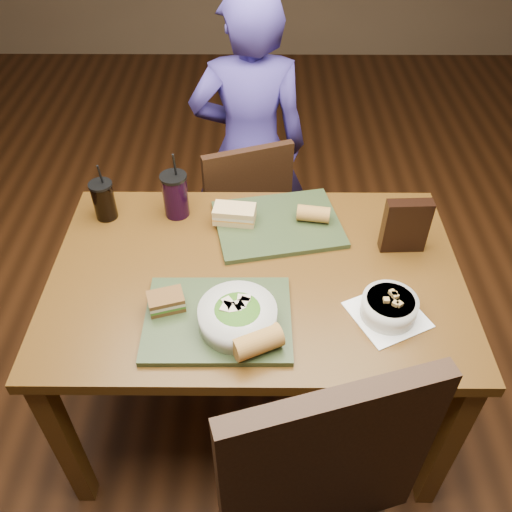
% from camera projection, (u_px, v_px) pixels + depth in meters
% --- Properties ---
extents(ground, '(6.00, 6.00, 0.00)m').
position_uv_depth(ground, '(256.00, 402.00, 2.22)').
color(ground, '#381C0B').
rests_on(ground, ground).
extents(dining_table, '(1.30, 0.85, 0.75)m').
position_uv_depth(dining_table, '(256.00, 292.00, 1.77)').
color(dining_table, '#503210').
rests_on(dining_table, ground).
extents(chair_far, '(0.47, 0.48, 0.85)m').
position_uv_depth(chair_far, '(249.00, 213.00, 2.38)').
color(chair_far, black).
rests_on(chair_far, ground).
extents(diner, '(0.52, 0.36, 1.37)m').
position_uv_depth(diner, '(250.00, 149.00, 2.36)').
color(diner, '#40338D').
rests_on(diner, ground).
extents(tray_near, '(0.42, 0.32, 0.02)m').
position_uv_depth(tray_near, '(218.00, 319.00, 1.56)').
color(tray_near, '#2A371D').
rests_on(tray_near, dining_table).
extents(tray_far, '(0.48, 0.40, 0.02)m').
position_uv_depth(tray_far, '(278.00, 224.00, 1.87)').
color(tray_far, '#2A371D').
rests_on(tray_far, dining_table).
extents(salad_bowl, '(0.22, 0.22, 0.07)m').
position_uv_depth(salad_bowl, '(238.00, 315.00, 1.51)').
color(salad_bowl, silver).
rests_on(salad_bowl, tray_near).
extents(soup_bowl, '(0.26, 0.26, 0.08)m').
position_uv_depth(soup_bowl, '(389.00, 307.00, 1.56)').
color(soup_bowl, white).
rests_on(soup_bowl, dining_table).
extents(sandwich_near, '(0.12, 0.10, 0.05)m').
position_uv_depth(sandwich_near, '(166.00, 301.00, 1.56)').
color(sandwich_near, '#593819').
rests_on(sandwich_near, tray_near).
extents(sandwich_far, '(0.15, 0.09, 0.06)m').
position_uv_depth(sandwich_far, '(235.00, 214.00, 1.85)').
color(sandwich_far, tan).
rests_on(sandwich_far, tray_far).
extents(baguette_near, '(0.15, 0.12, 0.07)m').
position_uv_depth(baguette_near, '(257.00, 342.00, 1.44)').
color(baguette_near, '#AD7533').
rests_on(baguette_near, tray_near).
extents(baguette_far, '(0.12, 0.07, 0.06)m').
position_uv_depth(baguette_far, '(313.00, 214.00, 1.86)').
color(baguette_far, '#AD7533').
rests_on(baguette_far, tray_far).
extents(cup_cola, '(0.08, 0.08, 0.22)m').
position_uv_depth(cup_cola, '(104.00, 200.00, 1.87)').
color(cup_cola, black).
rests_on(cup_cola, dining_table).
extents(cup_berry, '(0.09, 0.09, 0.25)m').
position_uv_depth(cup_berry, '(175.00, 195.00, 1.87)').
color(cup_berry, black).
rests_on(cup_berry, dining_table).
extents(chip_bag, '(0.15, 0.05, 0.19)m').
position_uv_depth(chip_bag, '(405.00, 226.00, 1.73)').
color(chip_bag, black).
rests_on(chip_bag, dining_table).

